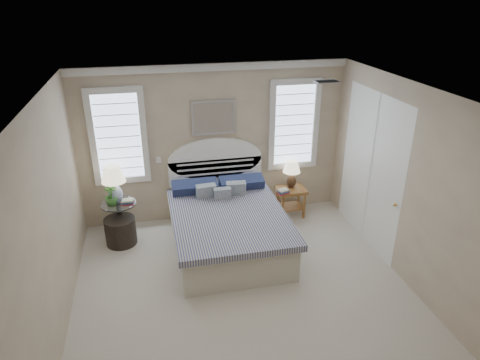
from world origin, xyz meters
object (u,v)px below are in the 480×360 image
side_table_left (120,217)px  floor_pot (121,231)px  lamp_left (114,180)px  nightstand_right (291,196)px  lamp_right (292,171)px  bed (227,223)px

side_table_left → floor_pot: side_table_left is taller
floor_pot → lamp_left: size_ratio=0.79×
side_table_left → lamp_left: 0.62m
side_table_left → nightstand_right: (2.95, 0.10, -0.00)m
side_table_left → lamp_right: bearing=3.5°
bed → lamp_left: size_ratio=3.67×
nightstand_right → floor_pot: size_ratio=1.09×
lamp_left → lamp_right: (2.99, 0.13, -0.17)m
bed → side_table_left: (-1.65, 0.59, 0.00)m
nightstand_right → side_table_left: bearing=-178.1°
side_table_left → nightstand_right: side_table_left is taller
bed → floor_pot: bed is taller
nightstand_right → floor_pot: (-2.95, -0.28, -0.16)m
side_table_left → floor_pot: bearing=-90.8°
side_table_left → lamp_right: lamp_right is taller
side_table_left → lamp_left: lamp_left is taller
bed → lamp_right: size_ratio=4.56×
bed → nightstand_right: size_ratio=4.29×
floor_pot → bed: bearing=-13.9°
floor_pot → lamp_right: 3.05m
side_table_left → lamp_left: size_ratio=1.02×
side_table_left → lamp_right: (2.97, 0.18, 0.45)m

